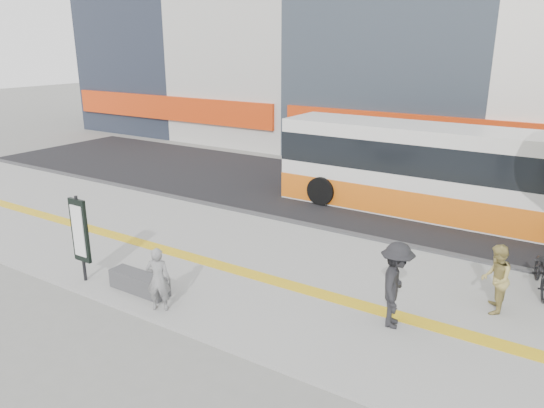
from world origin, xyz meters
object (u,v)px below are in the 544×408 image
Objects in this scene: pedestrian_tan at (496,279)px; pedestrian_dark at (396,285)px; signboard at (80,232)px; bench at (139,283)px; seated_woman at (158,279)px; bus at (442,174)px.

pedestrian_tan is 0.84× the size of pedestrian_dark.
pedestrian_dark is (7.23, 2.09, -0.36)m from signboard.
seated_woman is (1.02, -0.36, 0.51)m from bench.
bench is at bearing -73.00° from pedestrian_tan.
pedestrian_tan is at bearing -57.03° from pedestrian_dark.
bus reaches higher than seated_woman.
seated_woman is at bearing -19.41° from bench.
pedestrian_dark is at bearing -52.17° from pedestrian_tan.
pedestrian_tan is at bearing -65.20° from bus.
bus is (6.01, 10.01, 0.11)m from signboard.
bus is at bearing -136.13° from seated_woman.
bench is at bearing -46.93° from seated_woman.
pedestrian_tan is (7.27, 3.52, 0.55)m from bench.
pedestrian_tan is at bearing -175.62° from seated_woman.
pedestrian_dark is at bearing 16.14° from signboard.
bench is 0.14× the size of bus.
pedestrian_dark reaches higher than bench.
seated_woman is (-3.39, -10.06, -0.66)m from bus.
signboard reaches higher than pedestrian_dark.
seated_woman is 7.35m from pedestrian_tan.
pedestrian_dark is at bearing -81.28° from bus.
seated_woman is 0.80× the size of pedestrian_dark.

